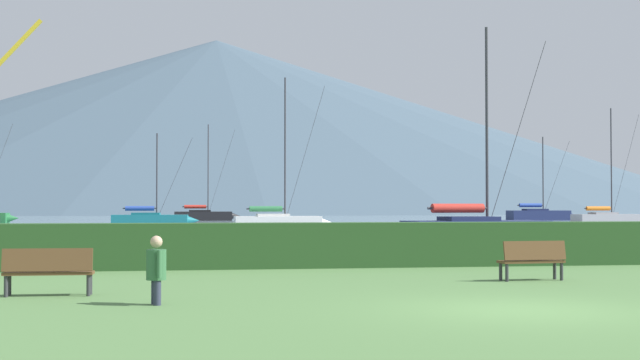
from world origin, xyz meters
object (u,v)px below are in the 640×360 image
(sailboat_slip_9, at_px, (608,218))
(sailboat_slip_6, at_px, (204,215))
(person_seated_viewer, at_px, (156,267))
(sailboat_slip_8, at_px, (539,214))
(sailboat_slip_4, at_px, (279,221))
(park_bench_near_path, at_px, (48,269))
(sailboat_slip_0, at_px, (478,229))
(sailboat_slip_2, at_px, (151,219))
(park_bench_under_tree, at_px, (532,258))

(sailboat_slip_9, bearing_deg, sailboat_slip_6, 137.00)
(sailboat_slip_6, height_order, sailboat_slip_9, sailboat_slip_6)
(person_seated_viewer, bearing_deg, sailboat_slip_8, 49.66)
(sailboat_slip_4, distance_m, sailboat_slip_6, 38.86)
(sailboat_slip_4, distance_m, park_bench_near_path, 46.79)
(sailboat_slip_0, distance_m, sailboat_slip_2, 38.74)
(sailboat_slip_2, height_order, sailboat_slip_6, sailboat_slip_6)
(sailboat_slip_8, bearing_deg, sailboat_slip_2, -152.39)
(park_bench_under_tree, xyz_separation_m, person_seated_viewer, (-8.77, -3.77, 0.16))
(sailboat_slip_8, height_order, park_bench_near_path, sailboat_slip_8)
(sailboat_slip_8, xyz_separation_m, park_bench_under_tree, (-34.10, -79.20, -0.15))
(park_bench_near_path, xyz_separation_m, park_bench_under_tree, (10.90, 1.85, -0.00))
(sailboat_slip_0, distance_m, park_bench_under_tree, 20.60)
(park_bench_near_path, bearing_deg, sailboat_slip_0, 53.95)
(park_bench_under_tree, bearing_deg, sailboat_slip_0, 69.26)
(sailboat_slip_9, distance_m, park_bench_near_path, 69.83)
(sailboat_slip_2, relative_size, sailboat_slip_8, 0.79)
(sailboat_slip_8, bearing_deg, sailboat_slip_4, -135.52)
(sailboat_slip_0, relative_size, park_bench_under_tree, 6.27)
(sailboat_slip_8, relative_size, sailboat_slip_9, 0.93)
(sailboat_slip_4, bearing_deg, sailboat_slip_8, 45.12)
(park_bench_near_path, bearing_deg, sailboat_slip_4, 78.88)
(sailboat_slip_4, height_order, sailboat_slip_8, sailboat_slip_4)
(sailboat_slip_2, height_order, park_bench_under_tree, sailboat_slip_2)
(sailboat_slip_8, relative_size, person_seated_viewer, 7.81)
(sailboat_slip_4, relative_size, sailboat_slip_9, 1.05)
(sailboat_slip_6, bearing_deg, sailboat_slip_0, -81.19)
(sailboat_slip_0, distance_m, sailboat_slip_6, 63.55)
(sailboat_slip_2, xyz_separation_m, sailboat_slip_8, (44.16, 23.98, 0.10))
(sailboat_slip_0, bearing_deg, sailboat_slip_9, 46.93)
(sailboat_slip_0, bearing_deg, park_bench_near_path, -135.48)
(sailboat_slip_0, bearing_deg, sailboat_slip_2, 105.83)
(sailboat_slip_6, xyz_separation_m, park_bench_under_tree, (4.74, -82.50, -0.11))
(sailboat_slip_9, bearing_deg, park_bench_near_path, -130.30)
(park_bench_near_path, xyz_separation_m, person_seated_viewer, (2.13, -1.91, 0.15))
(sailboat_slip_2, height_order, park_bench_near_path, sailboat_slip_2)
(sailboat_slip_8, bearing_deg, park_bench_under_tree, -114.18)
(sailboat_slip_6, bearing_deg, sailboat_slip_9, -39.21)
(sailboat_slip_8, bearing_deg, person_seated_viewer, -118.21)
(sailboat_slip_4, distance_m, sailboat_slip_9, 32.73)
(sailboat_slip_6, bearing_deg, sailboat_slip_2, -101.63)
(sailboat_slip_6, distance_m, park_bench_near_path, 84.58)
(sailboat_slip_2, distance_m, sailboat_slip_6, 27.80)
(park_bench_near_path, bearing_deg, sailboat_slip_2, 90.49)
(sailboat_slip_8, bearing_deg, sailboat_slip_0, -116.48)
(sailboat_slip_8, height_order, park_bench_under_tree, sailboat_slip_8)
(sailboat_slip_4, xyz_separation_m, park_bench_near_path, (-10.09, -45.69, -0.08))
(sailboat_slip_8, xyz_separation_m, park_bench_near_path, (-45.00, -81.05, -0.15))
(park_bench_near_path, relative_size, park_bench_under_tree, 1.08)
(sailboat_slip_9, bearing_deg, person_seated_viewer, -127.97)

